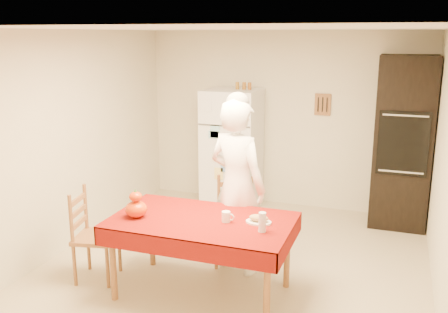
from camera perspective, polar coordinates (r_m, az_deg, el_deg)
The scene contains 17 objects.
floor at distance 5.51m, azimuth 1.10°, elevation -12.56°, with size 4.50×4.50×0.00m, color tan.
room_shell at distance 5.00m, azimuth 1.21°, elevation 4.32°, with size 4.02×4.52×2.51m.
refrigerator at distance 7.10m, azimuth 0.93°, elevation 0.84°, with size 0.75×0.74×1.70m.
oven_cabinet at distance 6.75m, azimuth 19.76°, elevation 1.50°, with size 0.70×0.62×2.20m.
dining_table at distance 4.74m, azimuth -2.55°, elevation -7.94°, with size 1.70×1.00×0.76m.
chair_far at distance 5.49m, azimuth 1.20°, elevation -6.88°, with size 0.51×0.50×0.95m.
chair_left at distance 5.27m, azimuth -15.08°, elevation -8.29°, with size 0.48×0.49×0.95m.
seated_woman at distance 5.16m, azimuth 1.51°, elevation -3.44°, with size 0.67×0.44×1.84m, color white.
coffee_mug at distance 4.63m, azimuth 0.23°, elevation -6.89°, with size 0.08×0.08×0.10m, color white.
pumpkin_lower at distance 4.81m, azimuth -10.00°, elevation -5.94°, with size 0.21×0.21×0.16m, color #E94005.
pumpkin_upper at distance 4.77m, azimuth -10.07°, elevation -4.53°, with size 0.12×0.12×0.09m, color #E36005.
wine_glass at distance 4.41m, azimuth 4.40°, elevation -7.48°, with size 0.07×0.07×0.18m, color silver.
bread_plate at distance 4.62m, azimuth 3.98°, elevation -7.49°, with size 0.24×0.24×0.02m, color white.
bread_loaf at distance 4.61m, azimuth 3.99°, elevation -7.02°, with size 0.18×0.10×0.06m, color #9A734B.
spice_jar_left at distance 6.99m, azimuth 1.53°, elevation 8.10°, with size 0.05×0.05×0.10m, color #91621A.
spice_jar_mid at distance 6.96m, azimuth 2.31°, elevation 8.07°, with size 0.05×0.05×0.10m, color brown.
spice_jar_right at distance 6.93m, azimuth 2.95°, elevation 8.04°, with size 0.05×0.05×0.10m, color brown.
Camera 1 is at (1.54, -4.69, 2.45)m, focal length 40.00 mm.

